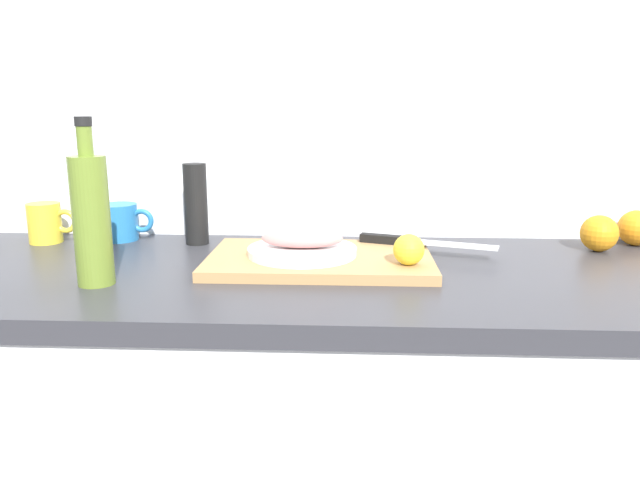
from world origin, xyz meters
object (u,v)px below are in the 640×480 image
Objects in this scene: chef_knife at (410,241)px; coffee_mug_1 at (120,222)px; orange_0 at (637,228)px; olive_oil_bottle at (91,218)px; lemon_0 at (409,250)px; white_plate at (302,251)px; coffee_mug_0 at (46,223)px; pepper_mill at (196,204)px; cutting_board at (320,260)px; fish_fillet at (302,239)px.

coffee_mug_1 reaches higher than chef_knife.
olive_oil_bottle is at bearing -162.09° from orange_0.
orange_0 reaches higher than lemon_0.
lemon_0 reaches higher than white_plate.
white_plate is at bearing -24.20° from coffee_mug_1.
chef_knife is at bearing -167.93° from orange_0.
lemon_0 is at bearing 8.57° from olive_oil_bottle.
pepper_mill reaches higher than coffee_mug_0.
cutting_board is 0.21m from chef_knife.
white_plate is at bearing -176.63° from cutting_board.
pepper_mill is (-0.46, 0.24, 0.04)m from lemon_0.
cutting_board is 5.50× the size of orange_0.
orange_0 is at bearing 0.19° from coffee_mug_1.
pepper_mill is (0.19, -0.03, 0.05)m from coffee_mug_1.
white_plate is 0.76× the size of chef_knife.
white_plate is (-0.04, -0.00, 0.02)m from cutting_board.
lemon_0 is at bearing -18.00° from white_plate.
cutting_board is 0.06m from fish_fillet.
olive_oil_bottle is at bearing -75.71° from coffee_mug_1.
lemon_0 is 0.60m from orange_0.
lemon_0 is at bearing -16.03° from coffee_mug_0.
coffee_mug_0 is 0.62× the size of pepper_mill.
olive_oil_bottle reaches higher than fish_fillet.
chef_knife is 0.53m from orange_0.
chef_knife reaches higher than cutting_board.
white_plate is 3.71× the size of lemon_0.
chef_knife is 0.83m from coffee_mug_0.
cutting_board is 0.19m from lemon_0.
white_plate is 0.22m from lemon_0.
cutting_board is 2.41× the size of pepper_mill.
pepper_mill reaches higher than white_plate.
pepper_mill reaches higher than coffee_mug_1.
white_plate is 0.77m from orange_0.
chef_knife is 0.97× the size of olive_oil_bottle.
pepper_mill reaches higher than fish_fillet.
fish_fillet is 0.56× the size of olive_oil_bottle.
orange_0 is 0.44× the size of pepper_mill.
olive_oil_bottle reaches higher than chef_knife.
coffee_mug_1 is 1.58× the size of orange_0.
lemon_0 is 0.70m from coffee_mug_1.
coffee_mug_0 reaches higher than coffee_mug_1.
pepper_mill is (-0.25, 0.17, 0.04)m from fish_fillet.
coffee_mug_1 is at bearing 157.69° from lemon_0.
orange_0 is at bearing 1.87° from pepper_mill.
lemon_0 is (0.20, -0.07, 0.02)m from white_plate.
chef_knife is 3.54× the size of orange_0.
white_plate is at bearing 22.97° from olive_oil_bottle.
pepper_mill reaches higher than lemon_0.
orange_0 is (0.54, 0.27, -0.01)m from lemon_0.
olive_oil_bottle reaches higher than cutting_board.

